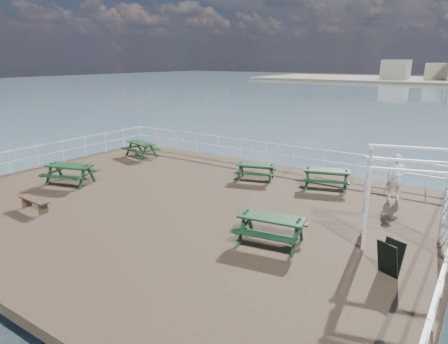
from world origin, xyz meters
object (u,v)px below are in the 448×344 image
at_px(picnic_table_a, 141,146).
at_px(picnic_table_c, 327,175).
at_px(picnic_table_e, 271,224).
at_px(picnic_table_d, 70,170).
at_px(picnic_table_b, 256,168).
at_px(trellis_arbor, 407,203).
at_px(flat_bench_near, 34,202).
at_px(person, 396,177).

relative_size(picnic_table_a, picnic_table_c, 0.95).
relative_size(picnic_table_c, picnic_table_e, 1.05).
bearing_deg(picnic_table_d, picnic_table_e, -19.52).
distance_m(picnic_table_b, trellis_arbor, 7.43).
bearing_deg(picnic_table_d, picnic_table_c, 13.04).
height_order(picnic_table_c, flat_bench_near, picnic_table_c).
bearing_deg(flat_bench_near, picnic_table_b, 61.51).
bearing_deg(picnic_table_a, trellis_arbor, -0.75).
xyz_separation_m(picnic_table_e, person, (2.13, 5.84, 0.29)).
relative_size(picnic_table_a, picnic_table_d, 0.90).
relative_size(picnic_table_d, flat_bench_near, 1.57).
bearing_deg(picnic_table_a, picnic_table_e, -13.31).
xyz_separation_m(picnic_table_b, picnic_table_d, (-6.22, -4.91, 0.09)).
xyz_separation_m(picnic_table_a, trellis_arbor, (13.93, -3.57, 0.72)).
relative_size(picnic_table_a, picnic_table_e, 0.99).
distance_m(picnic_table_d, person, 13.05).
distance_m(picnic_table_e, flat_bench_near, 8.38).
bearing_deg(trellis_arbor, picnic_table_d, 170.73).
xyz_separation_m(picnic_table_d, flat_bench_near, (1.63, -2.62, -0.29)).
distance_m(picnic_table_a, picnic_table_d, 5.31).
relative_size(picnic_table_b, person, 1.13).
bearing_deg(picnic_table_c, picnic_table_e, -103.79).
height_order(flat_bench_near, person, person).
distance_m(trellis_arbor, person, 4.10).
bearing_deg(picnic_table_d, picnic_table_b, 20.36).
bearing_deg(picnic_table_e, trellis_arbor, 21.36).
bearing_deg(trellis_arbor, picnic_table_a, 149.12).
height_order(picnic_table_d, flat_bench_near, picnic_table_d).
xyz_separation_m(picnic_table_a, picnic_table_e, (10.76, -5.47, 0.03)).
relative_size(picnic_table_d, picnic_table_e, 1.10).
bearing_deg(picnic_table_b, picnic_table_e, -74.53).
bearing_deg(picnic_table_a, person, 15.28).
bearing_deg(picnic_table_a, picnic_table_b, 11.35).
relative_size(trellis_arbor, person, 1.65).
distance_m(picnic_table_a, picnic_table_c, 10.27).
xyz_separation_m(picnic_table_a, picnic_table_d, (1.09, -5.20, 0.04)).
distance_m(picnic_table_c, flat_bench_near, 11.10).
height_order(picnic_table_c, trellis_arbor, trellis_arbor).
bearing_deg(person, flat_bench_near, -162.86).
relative_size(picnic_table_d, person, 1.32).
relative_size(picnic_table_c, trellis_arbor, 0.76).
distance_m(picnic_table_c, picnic_table_e, 5.80).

